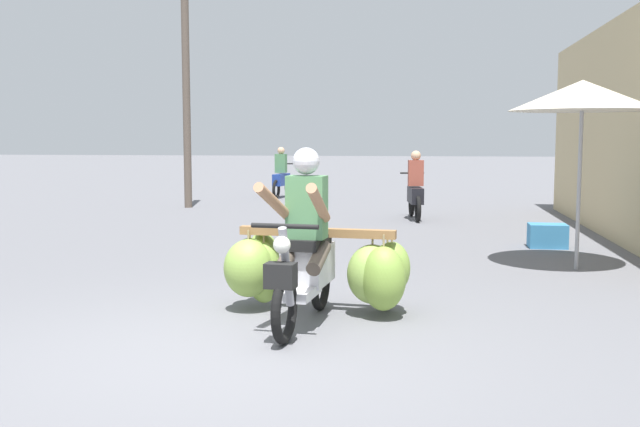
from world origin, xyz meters
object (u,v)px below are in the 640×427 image
object	(u,v)px
motorbike_distant_ahead_left	(415,192)
market_umbrella_near_shop	(582,96)
motorbike_main_loaded	(317,265)
produce_crate	(547,236)
motorbike_distant_ahead_right	(282,177)
utility_pole	(186,87)

from	to	relation	value
motorbike_distant_ahead_left	market_umbrella_near_shop	bearing A→B (deg)	-68.59
motorbike_main_loaded	produce_crate	size ratio (longest dim) A/B	3.33
motorbike_distant_ahead_left	motorbike_distant_ahead_right	size ratio (longest dim) A/B	1.00
motorbike_main_loaded	market_umbrella_near_shop	world-z (taller)	market_umbrella_near_shop
produce_crate	utility_pole	bearing A→B (deg)	144.09
motorbike_distant_ahead_left	motorbike_distant_ahead_right	bearing A→B (deg)	126.85
motorbike_distant_ahead_right	produce_crate	distance (m)	10.34
motorbike_main_loaded	utility_pole	world-z (taller)	utility_pole
motorbike_main_loaded	produce_crate	world-z (taller)	motorbike_main_loaded
motorbike_distant_ahead_left	market_umbrella_near_shop	world-z (taller)	market_umbrella_near_shop
motorbike_main_loaded	motorbike_distant_ahead_left	distance (m)	8.30
market_umbrella_near_shop	utility_pole	distance (m)	10.43
produce_crate	motorbike_main_loaded	bearing A→B (deg)	-121.11
motorbike_main_loaded	motorbike_distant_ahead_right	world-z (taller)	motorbike_main_loaded
motorbike_distant_ahead_right	produce_crate	xyz separation A→B (m)	(5.79, -8.56, -0.39)
motorbike_main_loaded	motorbike_distant_ahead_left	size ratio (longest dim) A/B	1.15
motorbike_distant_ahead_left	motorbike_distant_ahead_right	xyz separation A→B (m)	(-3.75, 5.00, 0.00)
motorbike_main_loaded	motorbike_distant_ahead_right	distance (m)	13.59
motorbike_distant_ahead_left	produce_crate	bearing A→B (deg)	-60.09
motorbike_main_loaded	utility_pole	size ratio (longest dim) A/B	0.33
motorbike_distant_ahead_left	utility_pole	bearing A→B (deg)	161.26
market_umbrella_near_shop	utility_pole	world-z (taller)	utility_pole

